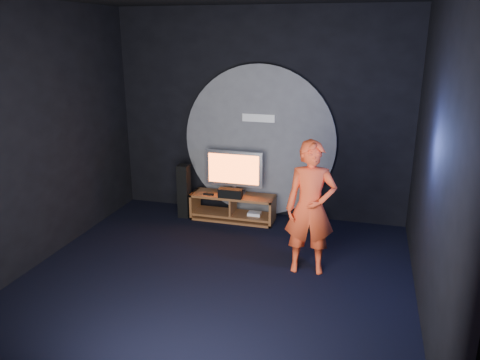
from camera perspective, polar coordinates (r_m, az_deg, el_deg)
name	(u,v)px	position (r m, az deg, el deg)	size (l,w,h in m)	color
floor	(214,280)	(6.23, -3.13, -12.06)	(5.00, 5.00, 0.00)	black
back_wall	(260,115)	(7.94, 2.46, 7.91)	(5.00, 0.04, 3.50)	black
front_wall	(97,231)	(3.43, -17.09, -5.97)	(5.00, 0.04, 3.50)	black
left_wall	(34,137)	(6.80, -23.86, 4.80)	(0.04, 5.00, 3.50)	black
right_wall	(437,164)	(5.34, 22.88, 1.78)	(0.04, 5.00, 3.50)	black
wall_disc_panel	(259,142)	(7.97, 2.32, 4.66)	(2.60, 0.11, 2.60)	#515156
media_console	(233,209)	(8.01, -0.82, -3.53)	(1.42, 0.45, 0.45)	brown
tv	(234,171)	(7.86, -0.75, 1.15)	(0.98, 0.22, 0.74)	silver
center_speaker	(230,193)	(7.77, -1.18, -1.63)	(0.40, 0.15, 0.15)	black
remote	(208,194)	(7.93, -3.87, -1.75)	(0.18, 0.05, 0.02)	black
tower_speaker_left	(184,191)	(8.12, -6.82, -1.35)	(0.19, 0.21, 0.93)	black
tower_speaker_right	(309,197)	(7.84, 8.46, -2.10)	(0.19, 0.21, 0.93)	black
subwoofer	(306,221)	(7.72, 8.09, -4.92)	(0.27, 0.27, 0.30)	black
player	(310,208)	(6.15, 8.58, -3.40)	(0.65, 0.43, 1.79)	#EE4520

